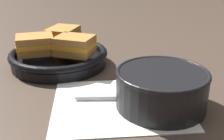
{
  "coord_description": "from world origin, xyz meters",
  "views": [
    {
      "loc": [
        -0.08,
        -0.55,
        0.27
      ],
      "look_at": [
        0.01,
        0.01,
        0.04
      ],
      "focal_mm": 45.0,
      "sensor_mm": 36.0,
      "label": 1
    }
  ],
  "objects_px": {
    "sandwich_near_left": "(35,45)",
    "skillet": "(59,58)",
    "soup_bowl": "(161,87)",
    "sandwich_near_right": "(75,45)",
    "spoon": "(124,97)",
    "sandwich_far_left": "(63,36)"
  },
  "relations": [
    {
      "from": "sandwich_near_left",
      "to": "skillet",
      "type": "bearing_deg",
      "value": 16.03
    },
    {
      "from": "skillet",
      "to": "sandwich_far_left",
      "type": "height_order",
      "value": "sandwich_far_left"
    },
    {
      "from": "spoon",
      "to": "sandwich_far_left",
      "type": "distance_m",
      "value": 0.31
    },
    {
      "from": "spoon",
      "to": "sandwich_far_left",
      "type": "height_order",
      "value": "sandwich_far_left"
    },
    {
      "from": "sandwich_near_left",
      "to": "sandwich_far_left",
      "type": "bearing_deg",
      "value": 46.03
    },
    {
      "from": "skillet",
      "to": "sandwich_near_right",
      "type": "bearing_deg",
      "value": -43.97
    },
    {
      "from": "spoon",
      "to": "skillet",
      "type": "xyz_separation_m",
      "value": [
        -0.13,
        0.22,
        0.01
      ]
    },
    {
      "from": "spoon",
      "to": "sandwich_far_left",
      "type": "relative_size",
      "value": 1.25
    },
    {
      "from": "soup_bowl",
      "to": "sandwich_near_right",
      "type": "bearing_deg",
      "value": 125.18
    },
    {
      "from": "skillet",
      "to": "sandwich_near_left",
      "type": "height_order",
      "value": "sandwich_near_left"
    },
    {
      "from": "skillet",
      "to": "sandwich_near_left",
      "type": "xyz_separation_m",
      "value": [
        -0.06,
        -0.02,
        0.04
      ]
    },
    {
      "from": "sandwich_near_left",
      "to": "soup_bowl",
      "type": "bearing_deg",
      "value": -43.89
    },
    {
      "from": "soup_bowl",
      "to": "skillet",
      "type": "height_order",
      "value": "soup_bowl"
    },
    {
      "from": "sandwich_near_right",
      "to": "sandwich_far_left",
      "type": "height_order",
      "value": "same"
    },
    {
      "from": "soup_bowl",
      "to": "spoon",
      "type": "xyz_separation_m",
      "value": [
        -0.06,
        0.03,
        -0.03
      ]
    },
    {
      "from": "soup_bowl",
      "to": "sandwich_near_left",
      "type": "height_order",
      "value": "sandwich_near_left"
    },
    {
      "from": "soup_bowl",
      "to": "sandwich_far_left",
      "type": "bearing_deg",
      "value": 119.94
    },
    {
      "from": "soup_bowl",
      "to": "sandwich_near_right",
      "type": "distance_m",
      "value": 0.26
    },
    {
      "from": "spoon",
      "to": "sandwich_near_right",
      "type": "height_order",
      "value": "sandwich_near_right"
    },
    {
      "from": "sandwich_near_left",
      "to": "sandwich_far_left",
      "type": "relative_size",
      "value": 0.87
    },
    {
      "from": "spoon",
      "to": "skillet",
      "type": "relative_size",
      "value": 0.56
    },
    {
      "from": "skillet",
      "to": "sandwich_near_left",
      "type": "relative_size",
      "value": 2.57
    }
  ]
}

